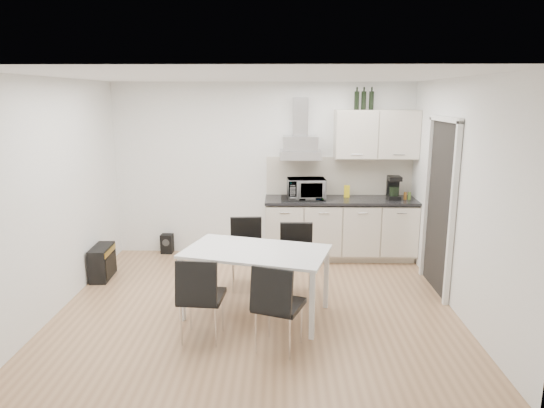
# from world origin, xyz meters

# --- Properties ---
(ground) EXTENTS (4.50, 4.50, 0.00)m
(ground) POSITION_xyz_m (0.00, 0.00, 0.00)
(ground) COLOR tan
(ground) RESTS_ON ground
(wall_back) EXTENTS (4.50, 0.10, 2.60)m
(wall_back) POSITION_xyz_m (0.00, 2.00, 1.30)
(wall_back) COLOR white
(wall_back) RESTS_ON ground
(wall_front) EXTENTS (4.50, 0.10, 2.60)m
(wall_front) POSITION_xyz_m (0.00, -2.00, 1.30)
(wall_front) COLOR white
(wall_front) RESTS_ON ground
(wall_left) EXTENTS (0.10, 4.00, 2.60)m
(wall_left) POSITION_xyz_m (-2.25, 0.00, 1.30)
(wall_left) COLOR white
(wall_left) RESTS_ON ground
(wall_right) EXTENTS (0.10, 4.00, 2.60)m
(wall_right) POSITION_xyz_m (2.25, 0.00, 1.30)
(wall_right) COLOR white
(wall_right) RESTS_ON ground
(ceiling) EXTENTS (4.50, 4.50, 0.00)m
(ceiling) POSITION_xyz_m (0.00, 0.00, 2.60)
(ceiling) COLOR white
(ceiling) RESTS_ON wall_back
(doorway) EXTENTS (0.08, 1.04, 2.10)m
(doorway) POSITION_xyz_m (2.21, 0.55, 1.05)
(doorway) COLOR white
(doorway) RESTS_ON ground
(kitchenette) EXTENTS (2.22, 0.64, 2.52)m
(kitchenette) POSITION_xyz_m (1.19, 1.73, 0.83)
(kitchenette) COLOR beige
(kitchenette) RESTS_ON ground
(dining_table) EXTENTS (1.71, 1.26, 0.75)m
(dining_table) POSITION_xyz_m (0.00, -0.24, 0.68)
(dining_table) COLOR white
(dining_table) RESTS_ON ground
(chair_far_left) EXTENTS (0.48, 0.53, 0.88)m
(chair_far_left) POSITION_xyz_m (-0.16, 0.55, 0.44)
(chair_far_left) COLOR black
(chair_far_left) RESTS_ON ground
(chair_far_right) EXTENTS (0.44, 0.50, 0.88)m
(chair_far_right) POSITION_xyz_m (0.46, 0.28, 0.44)
(chair_far_right) COLOR black
(chair_far_right) RESTS_ON ground
(chair_near_left) EXTENTS (0.48, 0.53, 0.88)m
(chair_near_left) POSITION_xyz_m (-0.51, -0.81, 0.44)
(chair_near_left) COLOR black
(chair_near_left) RESTS_ON ground
(chair_near_right) EXTENTS (0.59, 0.62, 0.88)m
(chair_near_right) POSITION_xyz_m (0.26, -0.99, 0.44)
(chair_near_right) COLOR black
(chair_near_right) RESTS_ON ground
(guitar_amp) EXTENTS (0.26, 0.54, 0.44)m
(guitar_amp) POSITION_xyz_m (-2.12, 0.82, 0.22)
(guitar_amp) COLOR black
(guitar_amp) RESTS_ON ground
(floor_speaker) EXTENTS (0.19, 0.17, 0.30)m
(floor_speaker) POSITION_xyz_m (-1.50, 1.90, 0.15)
(floor_speaker) COLOR black
(floor_speaker) RESTS_ON ground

